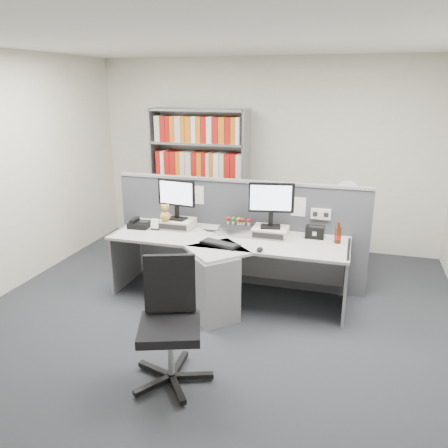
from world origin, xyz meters
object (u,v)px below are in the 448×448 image
(desk_calendar, at_px, (155,225))
(monitor_left, at_px, (176,196))
(monitor_right, at_px, (271,201))
(filing_cabinet, at_px, (343,244))
(desk_fan, at_px, (347,195))
(keyboard, at_px, (220,244))
(cola_bottle, at_px, (338,235))
(desk, at_px, (223,267))
(desktop_pc, at_px, (239,228))
(office_chair, at_px, (170,318))
(mouse, at_px, (260,249))
(speaker, at_px, (315,232))
(desk_phone, at_px, (139,224))
(shelving_unit, at_px, (200,180))

(desk_calendar, bearing_deg, monitor_left, 33.14)
(monitor_right, xyz_separation_m, filing_cabinet, (0.77, 1.02, -0.77))
(desk_fan, bearing_deg, filing_cabinet, 90.00)
(keyboard, xyz_separation_m, cola_bottle, (1.17, 0.41, 0.07))
(desk, bearing_deg, desk_fan, 49.38)
(desktop_pc, height_order, office_chair, office_chair)
(cola_bottle, xyz_separation_m, desk_fan, (0.04, 1.04, 0.20))
(mouse, relative_size, speaker, 0.51)
(desk_phone, bearing_deg, keyboard, -16.24)
(speaker, bearing_deg, filing_cabinet, 72.98)
(shelving_unit, xyz_separation_m, filing_cabinet, (2.10, -0.45, -0.63))
(keyboard, bearing_deg, desk_phone, 163.76)
(mouse, height_order, shelving_unit, shelving_unit)
(filing_cabinet, height_order, desk_fan, desk_fan)
(desk_fan, bearing_deg, monitor_left, -151.43)
(desktop_pc, height_order, desk_phone, same)
(office_chair, bearing_deg, desktop_pc, 86.11)
(desk, bearing_deg, office_chair, -92.06)
(keyboard, height_order, desk_fan, desk_fan)
(monitor_right, distance_m, cola_bottle, 0.79)
(desk, bearing_deg, cola_bottle, 17.39)
(monitor_left, relative_size, desk_phone, 1.92)
(shelving_unit, bearing_deg, office_chair, -74.89)
(keyboard, height_order, cola_bottle, cola_bottle)
(monitor_left, bearing_deg, cola_bottle, -0.65)
(keyboard, bearing_deg, desktop_pc, 79.63)
(desk_phone, bearing_deg, desk_fan, 26.26)
(desk, relative_size, desk_fan, 5.33)
(keyboard, relative_size, office_chair, 0.45)
(desk_calendar, height_order, filing_cabinet, desk_calendar)
(desk, height_order, keyboard, keyboard)
(desk, xyz_separation_m, filing_cabinet, (1.20, 1.40, -0.11))
(desk_calendar, height_order, cola_bottle, cola_bottle)
(speaker, bearing_deg, desk_calendar, -173.17)
(desk, height_order, desktop_pc, desktop_pc)
(desk, distance_m, mouse, 0.52)
(mouse, distance_m, desk_fan, 1.72)
(keyboard, xyz_separation_m, desk_calendar, (-0.87, 0.29, 0.04))
(desk, height_order, shelving_unit, shelving_unit)
(keyboard, distance_m, desk_fan, 1.91)
(desk_phone, distance_m, desk_calendar, 0.22)
(shelving_unit, bearing_deg, desk_calendar, -89.26)
(speaker, bearing_deg, desk_phone, -174.53)
(desk, bearing_deg, mouse, -14.41)
(monitor_left, relative_size, speaker, 2.33)
(cola_bottle, bearing_deg, desk_calendar, -176.66)
(desk, bearing_deg, desktop_pc, 80.24)
(desk, xyz_separation_m, keyboard, (-0.01, -0.05, 0.28))
(office_chair, bearing_deg, keyboard, 88.47)
(monitor_left, relative_size, office_chair, 0.47)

